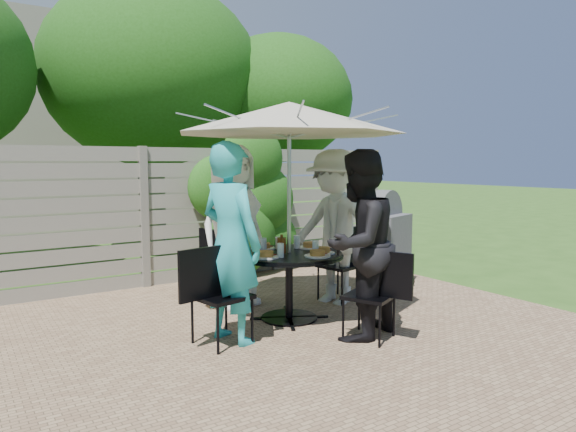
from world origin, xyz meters
TOP-DOWN VIEW (x-y plane):
  - backyard_envelope at (0.09, 10.29)m, footprint 60.00×60.00m
  - patio_table at (0.80, 0.80)m, footprint 1.37×1.37m
  - umbrella at (0.80, 0.80)m, footprint 2.90×2.90m
  - chair_back at (0.51, 1.72)m, footprint 0.53×0.66m
  - person_back at (0.55, 1.59)m, footprint 1.04×0.83m
  - chair_left at (-0.12, 0.51)m, footprint 0.69×0.52m
  - person_left at (0.01, 0.55)m, footprint 0.62×0.77m
  - chair_front at (1.09, -0.12)m, footprint 0.54×0.65m
  - person_front at (1.05, 0.00)m, footprint 1.02×0.89m
  - chair_right at (1.72, 1.08)m, footprint 0.66×0.49m
  - person_right at (1.59, 1.04)m, footprint 0.98×1.30m
  - plate_back at (0.69, 1.14)m, footprint 0.26×0.26m
  - plate_left at (0.46, 0.69)m, footprint 0.26×0.26m
  - plate_front at (0.91, 0.45)m, footprint 0.26×0.26m
  - plate_right at (1.14, 0.90)m, footprint 0.26×0.26m
  - plate_extra at (1.06, 0.56)m, footprint 0.24×0.24m
  - glass_back at (0.62, 1.01)m, footprint 0.07×0.07m
  - glass_left at (0.58, 0.62)m, footprint 0.07×0.07m
  - glass_front at (0.98, 0.58)m, footprint 0.07×0.07m
  - glass_right at (1.02, 0.97)m, footprint 0.07×0.07m
  - syrup_jug at (0.73, 0.83)m, footprint 0.09×0.09m
  - coffee_cup at (0.83, 1.04)m, footprint 0.08×0.08m
  - bbq_grill at (2.61, 1.28)m, footprint 0.76×0.67m

SIDE VIEW (x-z plane):
  - chair_front at x=1.09m, z-range -0.17..0.68m
  - chair_back at x=0.51m, z-range -0.17..0.69m
  - chair_right at x=1.72m, z-range -0.17..0.70m
  - chair_left at x=-0.12m, z-range -0.18..0.73m
  - patio_table at x=0.80m, z-range 0.14..0.86m
  - bbq_grill at x=2.61m, z-range -0.06..1.23m
  - plate_back at x=0.69m, z-range 0.71..0.77m
  - plate_left at x=0.46m, z-range 0.71..0.77m
  - plate_front at x=0.91m, z-range 0.71..0.77m
  - plate_right at x=1.14m, z-range 0.71..0.77m
  - plate_extra at x=1.06m, z-range 0.71..0.77m
  - coffee_cup at x=0.83m, z-range 0.72..0.84m
  - glass_back at x=0.62m, z-range 0.72..0.86m
  - glass_left at x=0.58m, z-range 0.72..0.86m
  - glass_front at x=0.98m, z-range 0.72..0.86m
  - glass_right at x=1.02m, z-range 0.72..0.86m
  - syrup_jug at x=0.73m, z-range 0.72..0.88m
  - person_front at x=1.05m, z-range 0.00..1.76m
  - person_right at x=1.59m, z-range 0.00..1.79m
  - person_left at x=0.01m, z-range 0.00..1.83m
  - person_back at x=0.55m, z-range 0.00..1.85m
  - umbrella at x=0.80m, z-range 0.96..3.20m
  - backyard_envelope at x=0.09m, z-range 0.11..5.11m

